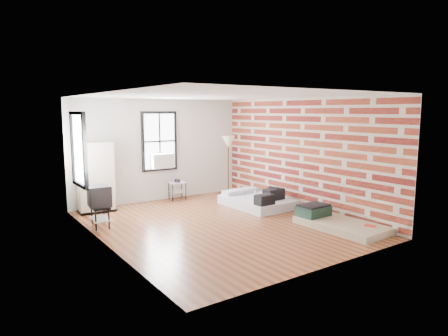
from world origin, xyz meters
TOP-DOWN VIEW (x-y plane):
  - ground at (0.00, 0.00)m, footprint 6.00×6.00m
  - room_shell at (0.23, 0.36)m, footprint 5.02×6.02m
  - mattress_main at (1.75, 0.80)m, footprint 1.35×1.81m
  - mattress_bare at (1.92, -1.58)m, footprint 1.05×1.91m
  - wardrobe at (-1.88, 2.65)m, footprint 0.90×0.55m
  - side_table at (0.40, 2.72)m, footprint 0.48×0.40m
  - floor_lamp at (1.90, 2.36)m, footprint 0.38×0.38m
  - tv_stand at (-2.21, 1.30)m, footprint 0.51×0.68m

SIDE VIEW (x-z plane):
  - ground at x=0.00m, z-range 0.00..0.00m
  - mattress_bare at x=1.92m, z-range -0.08..0.33m
  - mattress_main at x=1.75m, z-range -0.13..0.44m
  - side_table at x=0.40m, z-range 0.10..0.68m
  - tv_stand at x=-2.21m, z-range 0.19..1.09m
  - wardrobe at x=-1.88m, z-range 0.00..1.72m
  - floor_lamp at x=1.90m, z-range 0.63..2.39m
  - room_shell at x=0.23m, z-range 0.33..3.14m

